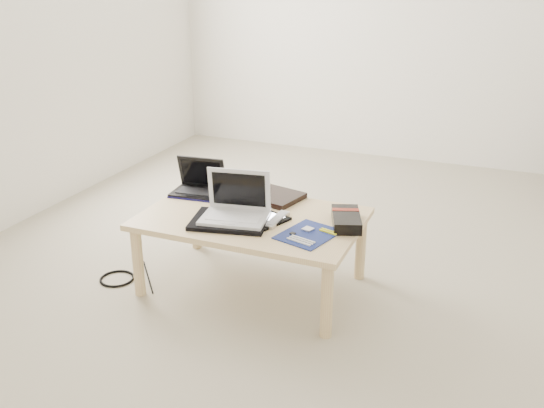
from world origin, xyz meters
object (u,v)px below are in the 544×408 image
at_px(coffee_table, 252,225).
at_px(white_laptop, 236,208).
at_px(gpu_box, 346,219).
at_px(netbook, 199,186).

relative_size(coffee_table, white_laptop, 3.13).
bearing_deg(gpu_box, white_laptop, -163.11).
bearing_deg(coffee_table, netbook, 154.65).
relative_size(coffee_table, gpu_box, 3.74).
bearing_deg(coffee_table, gpu_box, 9.08).
height_order(white_laptop, gpu_box, white_laptop).
relative_size(coffee_table, netbook, 3.77).
distance_m(coffee_table, white_laptop, 0.15).
bearing_deg(white_laptop, coffee_table, 59.85).
distance_m(white_laptop, gpu_box, 0.54).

